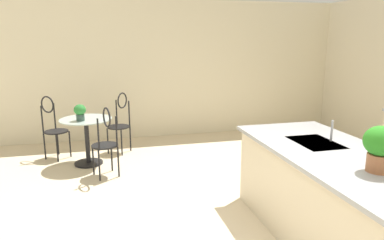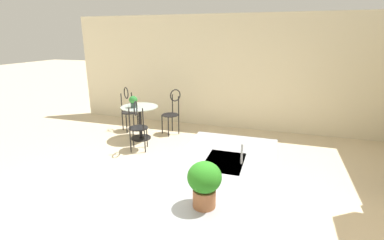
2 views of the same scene
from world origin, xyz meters
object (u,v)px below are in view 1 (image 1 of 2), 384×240
(potted_plant_on_table, at_px, (80,111))
(bistro_table, at_px, (87,137))
(chair_near_window, at_px, (53,124))
(chair_toward_desk, at_px, (120,120))
(chair_by_island, at_px, (106,139))
(potted_plant_counter_near, at_px, (380,146))

(potted_plant_on_table, bearing_deg, bistro_table, 149.99)
(chair_near_window, height_order, chair_toward_desk, same)
(bistro_table, bearing_deg, chair_toward_desk, 134.95)
(bistro_table, height_order, potted_plant_on_table, potted_plant_on_table)
(chair_toward_desk, bearing_deg, chair_by_island, -12.43)
(chair_near_window, bearing_deg, potted_plant_on_table, 39.36)
(chair_by_island, height_order, potted_plant_on_table, chair_by_island)
(bistro_table, distance_m, potted_plant_counter_near, 4.20)
(bistro_table, xyz_separation_m, potted_plant_on_table, (0.12, -0.07, 0.44))
(chair_by_island, bearing_deg, bistro_table, -155.81)
(chair_by_island, height_order, chair_toward_desk, same)
(chair_near_window, distance_m, potted_plant_counter_near, 4.87)
(chair_toward_desk, height_order, potted_plant_counter_near, potted_plant_counter_near)
(potted_plant_counter_near, bearing_deg, chair_toward_desk, -155.05)
(chair_near_window, height_order, chair_by_island, same)
(chair_by_island, bearing_deg, chair_near_window, -142.78)
(chair_toward_desk, xyz_separation_m, potted_plant_counter_near, (3.94, 1.83, 0.56))
(potted_plant_counter_near, bearing_deg, bistro_table, -144.98)
(chair_by_island, distance_m, potted_plant_counter_near, 3.51)
(chair_by_island, bearing_deg, chair_toward_desk, 167.57)
(bistro_table, distance_m, chair_by_island, 0.71)
(potted_plant_counter_near, bearing_deg, chair_near_window, -142.80)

